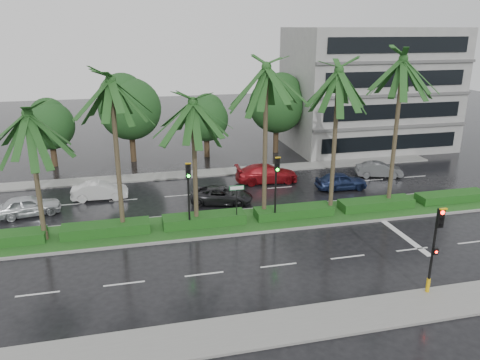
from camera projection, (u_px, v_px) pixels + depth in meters
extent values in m
plane|color=black|center=(254.00, 228.00, 29.47)|extent=(120.00, 120.00, 0.00)
cube|color=gray|center=(316.00, 321.00, 20.03)|extent=(40.00, 2.40, 0.12)
cube|color=gray|center=(218.00, 172.00, 40.53)|extent=(40.00, 2.00, 0.12)
cube|color=gray|center=(250.00, 221.00, 30.37)|extent=(36.00, 4.00, 0.14)
cube|color=#184717|center=(250.00, 220.00, 30.35)|extent=(35.60, 3.70, 0.02)
cube|color=#144818|center=(106.00, 229.00, 28.25)|extent=(5.20, 1.40, 0.60)
cube|color=#144818|center=(204.00, 220.00, 29.59)|extent=(5.20, 1.40, 0.60)
cube|color=#144818|center=(294.00, 211.00, 30.92)|extent=(5.20, 1.40, 0.60)
cube|color=#144818|center=(376.00, 204.00, 32.26)|extent=(5.20, 1.40, 0.60)
cube|color=#144818|center=(452.00, 197.00, 33.59)|extent=(5.20, 1.40, 0.60)
cube|color=silver|center=(5.00, 210.00, 32.37)|extent=(2.00, 0.12, 0.01)
cube|color=silver|center=(38.00, 294.00, 22.18)|extent=(2.00, 0.12, 0.01)
cube|color=silver|center=(66.00, 205.00, 33.26)|extent=(2.00, 0.12, 0.01)
cube|color=silver|center=(124.00, 284.00, 23.07)|extent=(2.00, 0.12, 0.01)
cube|color=silver|center=(123.00, 200.00, 34.15)|extent=(2.00, 0.12, 0.01)
cube|color=silver|center=(204.00, 274.00, 23.96)|extent=(2.00, 0.12, 0.01)
cube|color=silver|center=(178.00, 196.00, 35.04)|extent=(2.00, 0.12, 0.01)
cube|color=silver|center=(279.00, 265.00, 24.85)|extent=(2.00, 0.12, 0.01)
cube|color=silver|center=(230.00, 192.00, 35.93)|extent=(2.00, 0.12, 0.01)
cube|color=silver|center=(348.00, 257.00, 25.74)|extent=(2.00, 0.12, 0.01)
cube|color=silver|center=(280.00, 188.00, 36.82)|extent=(2.00, 0.12, 0.01)
cube|color=silver|center=(412.00, 249.00, 26.63)|extent=(2.00, 0.12, 0.01)
cube|color=silver|center=(327.00, 184.00, 37.71)|extent=(2.00, 0.12, 0.01)
cube|color=silver|center=(473.00, 242.00, 27.52)|extent=(2.00, 0.12, 0.01)
cube|color=silver|center=(372.00, 180.00, 38.60)|extent=(2.00, 0.12, 0.01)
cube|color=silver|center=(415.00, 177.00, 39.49)|extent=(2.00, 0.12, 0.01)
cube|color=silver|center=(401.00, 234.00, 28.59)|extent=(0.40, 6.00, 0.01)
cylinder|color=#413525|center=(37.00, 179.00, 26.40)|extent=(0.28, 0.28, 7.49)
cylinder|color=#413525|center=(45.00, 236.00, 27.50)|extent=(0.40, 0.40, 0.44)
cylinder|color=#413525|center=(117.00, 159.00, 27.23)|extent=(0.28, 0.28, 9.14)
cylinder|color=#413525|center=(123.00, 228.00, 28.59)|extent=(0.40, 0.40, 0.44)
cylinder|color=#413525|center=(195.00, 166.00, 28.26)|extent=(0.28, 0.28, 7.78)
cylinder|color=#413525|center=(197.00, 222.00, 29.41)|extent=(0.40, 0.40, 0.44)
cylinder|color=#413525|center=(265.00, 146.00, 29.24)|extent=(0.28, 0.28, 9.66)
cylinder|color=#413525|center=(264.00, 214.00, 30.69)|extent=(0.40, 0.40, 0.44)
cylinder|color=#413525|center=(334.00, 145.00, 29.91)|extent=(0.28, 0.28, 9.41)
cylinder|color=#413525|center=(330.00, 210.00, 31.32)|extent=(0.40, 0.40, 0.44)
cylinder|color=#413525|center=(395.00, 136.00, 31.10)|extent=(0.28, 0.28, 10.01)
cylinder|color=#413525|center=(388.00, 203.00, 32.59)|extent=(0.40, 0.40, 0.44)
cylinder|color=black|center=(432.00, 259.00, 21.65)|extent=(0.12, 0.12, 3.40)
cube|color=black|center=(440.00, 218.00, 20.81)|extent=(0.30, 0.18, 0.90)
cube|color=gold|center=(444.00, 209.00, 20.55)|extent=(0.34, 0.12, 0.06)
cylinder|color=#FF0C05|center=(443.00, 213.00, 20.62)|extent=(0.18, 0.04, 0.18)
cylinder|color=black|center=(442.00, 219.00, 20.72)|extent=(0.18, 0.04, 0.18)
cylinder|color=black|center=(441.00, 225.00, 20.81)|extent=(0.18, 0.04, 0.18)
cylinder|color=gold|center=(428.00, 285.00, 22.07)|extent=(0.18, 0.18, 0.70)
cube|color=black|center=(435.00, 251.00, 21.34)|extent=(0.22, 0.16, 0.32)
cylinder|color=#FF0C05|center=(436.00, 252.00, 21.26)|extent=(0.12, 0.03, 0.12)
cylinder|color=black|center=(189.00, 204.00, 28.37)|extent=(0.12, 0.12, 3.40)
cube|color=black|center=(188.00, 171.00, 27.53)|extent=(0.30, 0.18, 0.90)
cube|color=gold|center=(188.00, 163.00, 27.27)|extent=(0.34, 0.12, 0.06)
cylinder|color=black|center=(188.00, 166.00, 27.35)|extent=(0.18, 0.04, 0.18)
cylinder|color=black|center=(188.00, 171.00, 27.44)|extent=(0.18, 0.04, 0.18)
cylinder|color=#0CE519|center=(189.00, 176.00, 27.53)|extent=(0.18, 0.04, 0.18)
cylinder|color=black|center=(275.00, 196.00, 29.59)|extent=(0.12, 0.12, 3.40)
cube|color=black|center=(277.00, 165.00, 28.76)|extent=(0.30, 0.18, 0.90)
cube|color=gold|center=(278.00, 157.00, 28.49)|extent=(0.34, 0.12, 0.06)
cylinder|color=black|center=(278.00, 160.00, 28.57)|extent=(0.18, 0.04, 0.18)
cylinder|color=black|center=(278.00, 165.00, 28.66)|extent=(0.18, 0.04, 0.18)
cylinder|color=#0CE519|center=(277.00, 170.00, 28.76)|extent=(0.18, 0.04, 0.18)
cylinder|color=black|center=(237.00, 205.00, 29.26)|extent=(0.06, 0.06, 2.60)
cube|color=#0C5926|center=(237.00, 188.00, 28.87)|extent=(0.95, 0.04, 0.30)
cube|color=white|center=(237.00, 188.00, 28.85)|extent=(0.85, 0.01, 0.22)
cylinder|color=#342A17|center=(54.00, 155.00, 42.19)|extent=(0.52, 0.52, 2.07)
sphere|color=#173F1C|center=(50.00, 126.00, 41.35)|extent=(4.26, 4.26, 4.26)
sphere|color=#173F1C|center=(49.00, 116.00, 41.37)|extent=(3.20, 3.20, 3.20)
cylinder|color=#342A17|center=(133.00, 147.00, 43.64)|extent=(0.52, 0.52, 2.75)
sphere|color=#173F1C|center=(130.00, 109.00, 42.53)|extent=(5.65, 5.65, 5.65)
sphere|color=#173F1C|center=(129.00, 96.00, 42.46)|extent=(4.24, 4.24, 4.24)
cylinder|color=#342A17|center=(207.00, 146.00, 45.31)|extent=(0.52, 0.52, 2.04)
sphere|color=#173F1C|center=(206.00, 119.00, 44.48)|extent=(4.21, 4.21, 4.21)
sphere|color=#173F1C|center=(206.00, 110.00, 44.50)|extent=(3.15, 3.15, 3.15)
cylinder|color=#342A17|center=(276.00, 139.00, 46.77)|extent=(0.52, 0.52, 2.65)
sphere|color=#173F1C|center=(277.00, 105.00, 45.69)|extent=(5.45, 5.45, 5.45)
sphere|color=#173F1C|center=(276.00, 94.00, 45.64)|extent=(4.09, 4.09, 4.09)
cylinder|color=#342A17|center=(340.00, 138.00, 48.41)|extent=(0.52, 0.52, 2.11)
sphere|color=#173F1C|center=(342.00, 112.00, 47.56)|extent=(4.33, 4.33, 4.33)
sphere|color=#173F1C|center=(341.00, 103.00, 47.57)|extent=(3.25, 3.25, 3.25)
cube|color=gray|center=(368.00, 89.00, 47.99)|extent=(16.00, 10.00, 12.00)
imported|color=silver|center=(28.00, 206.00, 31.22)|extent=(2.43, 4.33, 1.39)
imported|color=silver|center=(100.00, 191.00, 34.17)|extent=(1.49, 4.03, 1.32)
imported|color=black|center=(222.00, 195.00, 33.39)|extent=(3.20, 4.81, 1.23)
imported|color=maroon|center=(267.00, 173.00, 37.91)|extent=(2.32, 5.15, 1.47)
imported|color=#182449|center=(341.00, 181.00, 36.25)|extent=(1.76, 4.03, 1.35)
imported|color=#56575A|center=(379.00, 170.00, 39.28)|extent=(2.38, 4.02, 1.25)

